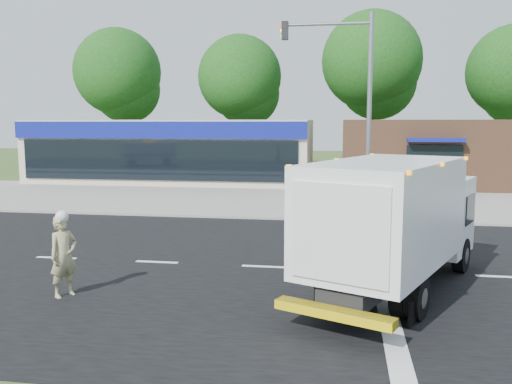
% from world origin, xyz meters
% --- Properties ---
extents(ground, '(120.00, 120.00, 0.00)m').
position_xyz_m(ground, '(0.00, 0.00, 0.00)').
color(ground, '#385123').
rests_on(ground, ground).
extents(road_asphalt, '(60.00, 14.00, 0.02)m').
position_xyz_m(road_asphalt, '(0.00, 0.00, 0.00)').
color(road_asphalt, black).
rests_on(road_asphalt, ground).
extents(sidewalk, '(60.00, 2.40, 0.12)m').
position_xyz_m(sidewalk, '(0.00, 8.20, 0.06)').
color(sidewalk, gray).
rests_on(sidewalk, ground).
extents(parking_apron, '(60.00, 9.00, 0.02)m').
position_xyz_m(parking_apron, '(0.00, 14.00, 0.01)').
color(parking_apron, gray).
rests_on(parking_apron, ground).
extents(lane_markings, '(55.20, 7.00, 0.01)m').
position_xyz_m(lane_markings, '(1.35, -1.35, 0.02)').
color(lane_markings, silver).
rests_on(lane_markings, road_asphalt).
extents(ems_box_truck, '(4.74, 7.20, 3.07)m').
position_xyz_m(ems_box_truck, '(3.24, -1.68, 1.77)').
color(ems_box_truck, black).
rests_on(ems_box_truck, ground).
extents(emergency_worker, '(0.71, 0.80, 1.94)m').
position_xyz_m(emergency_worker, '(-4.04, -3.12, 0.95)').
color(emergency_worker, tan).
rests_on(emergency_worker, ground).
extents(retail_strip_mall, '(18.00, 6.20, 4.00)m').
position_xyz_m(retail_strip_mall, '(-9.00, 19.93, 2.01)').
color(retail_strip_mall, beige).
rests_on(retail_strip_mall, ground).
extents(brown_storefront, '(10.00, 6.70, 4.00)m').
position_xyz_m(brown_storefront, '(7.00, 19.98, 2.00)').
color(brown_storefront, '#382316').
rests_on(brown_storefront, ground).
extents(traffic_signal_pole, '(3.51, 0.25, 8.00)m').
position_xyz_m(traffic_signal_pole, '(2.35, 7.60, 4.92)').
color(traffic_signal_pole, gray).
rests_on(traffic_signal_pole, ground).
extents(background_trees, '(36.77, 7.39, 12.10)m').
position_xyz_m(background_trees, '(-0.85, 28.16, 7.38)').
color(background_trees, '#332114').
rests_on(background_trees, ground).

